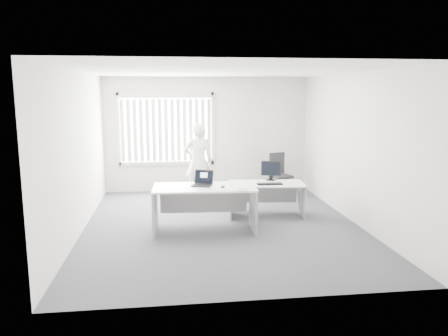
{
  "coord_description": "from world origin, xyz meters",
  "views": [
    {
      "loc": [
        -0.95,
        -7.74,
        2.44
      ],
      "look_at": [
        0.06,
        0.15,
        1.05
      ],
      "focal_mm": 35.0,
      "sensor_mm": 36.0,
      "label": 1
    }
  ],
  "objects": [
    {
      "name": "window",
      "position": [
        -1.0,
        2.96,
        1.55
      ],
      "size": [
        2.32,
        0.06,
        1.76
      ],
      "primitive_type": "cube",
      "color": "silver",
      "rests_on": "wall_back"
    },
    {
      "name": "person",
      "position": [
        -0.28,
        2.05,
        0.87
      ],
      "size": [
        0.67,
        0.47,
        1.75
      ],
      "primitive_type": "imported",
      "rotation": [
        0.0,
        0.0,
        3.07
      ],
      "color": "white",
      "rests_on": "ground"
    },
    {
      "name": "booklet",
      "position": [
        0.28,
        -0.67,
        0.82
      ],
      "size": [
        0.21,
        0.23,
        0.01
      ],
      "primitive_type": "cube",
      "rotation": [
        0.0,
        0.0,
        -0.55
      ],
      "color": "silver",
      "rests_on": "desk_near"
    },
    {
      "name": "ceiling",
      "position": [
        0.0,
        0.0,
        2.8
      ],
      "size": [
        5.0,
        6.0,
        0.02
      ],
      "primitive_type": "cube",
      "color": "white",
      "rests_on": "wall_back"
    },
    {
      "name": "ground",
      "position": [
        0.0,
        0.0,
        0.0
      ],
      "size": [
        6.0,
        6.0,
        0.0
      ],
      "primitive_type": "plane",
      "color": "#4F4F56",
      "rests_on": "ground"
    },
    {
      "name": "wall_right",
      "position": [
        2.5,
        0.0,
        1.4
      ],
      "size": [
        0.02,
        6.0,
        2.8
      ],
      "primitive_type": "cube",
      "color": "silver",
      "rests_on": "ground"
    },
    {
      "name": "desk_near",
      "position": [
        -0.35,
        -0.33,
        0.58
      ],
      "size": [
        1.82,
        0.91,
        0.81
      ],
      "rotation": [
        0.0,
        0.0,
        -0.05
      ],
      "color": "silver",
      "rests_on": "ground"
    },
    {
      "name": "mouse",
      "position": [
        -0.04,
        -0.45,
        0.83
      ],
      "size": [
        0.08,
        0.11,
        0.04
      ],
      "primitive_type": null,
      "rotation": [
        0.0,
        0.0,
        -0.22
      ],
      "color": "#B3B3B5",
      "rests_on": "paper_sheet"
    },
    {
      "name": "desk_far",
      "position": [
        0.95,
        0.49,
        0.48
      ],
      "size": [
        1.53,
        0.84,
        0.67
      ],
      "rotation": [
        0.0,
        0.0,
        -0.1
      ],
      "color": "silver",
      "rests_on": "ground"
    },
    {
      "name": "office_chair",
      "position": [
        1.71,
        2.34,
        0.31
      ],
      "size": [
        0.72,
        0.72,
        0.99
      ],
      "rotation": [
        0.0,
        0.0,
        0.35
      ],
      "color": "black",
      "rests_on": "ground"
    },
    {
      "name": "laptop",
      "position": [
        -0.39,
        -0.28,
        0.94
      ],
      "size": [
        0.42,
        0.4,
        0.26
      ],
      "primitive_type": null,
      "rotation": [
        0.0,
        0.0,
        -0.38
      ],
      "color": "black",
      "rests_on": "desk_near"
    },
    {
      "name": "wall_left",
      "position": [
        -2.5,
        0.0,
        1.4
      ],
      "size": [
        0.02,
        6.0,
        2.8
      ],
      "primitive_type": "cube",
      "color": "silver",
      "rests_on": "ground"
    },
    {
      "name": "keyboard",
      "position": [
        0.98,
        0.34,
        0.68
      ],
      "size": [
        0.5,
        0.18,
        0.02
      ],
      "primitive_type": "cube",
      "rotation": [
        0.0,
        0.0,
        -0.04
      ],
      "color": "black",
      "rests_on": "desk_far"
    },
    {
      "name": "monitor",
      "position": [
        1.09,
        0.74,
        0.87
      ],
      "size": [
        0.41,
        0.21,
        0.4
      ],
      "primitive_type": null,
      "rotation": [
        0.0,
        0.0,
        -0.24
      ],
      "color": "black",
      "rests_on": "desk_far"
    },
    {
      "name": "wall_front",
      "position": [
        0.0,
        -3.0,
        1.4
      ],
      "size": [
        5.0,
        0.02,
        2.8
      ],
      "primitive_type": "cube",
      "color": "silver",
      "rests_on": "ground"
    },
    {
      "name": "paper_sheet",
      "position": [
        -0.07,
        -0.41,
        0.81
      ],
      "size": [
        0.29,
        0.21,
        0.0
      ],
      "primitive_type": "cube",
      "rotation": [
        0.0,
        0.0,
        0.05
      ],
      "color": "white",
      "rests_on": "desk_near"
    },
    {
      "name": "wall_back",
      "position": [
        0.0,
        3.0,
        1.4
      ],
      "size": [
        5.0,
        0.02,
        2.8
      ],
      "primitive_type": "cube",
      "color": "silver",
      "rests_on": "ground"
    },
    {
      "name": "blinds",
      "position": [
        -1.0,
        2.9,
        1.52
      ],
      "size": [
        2.2,
        0.1,
        1.5
      ],
      "primitive_type": null,
      "color": "silver",
      "rests_on": "wall_back"
    }
  ]
}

